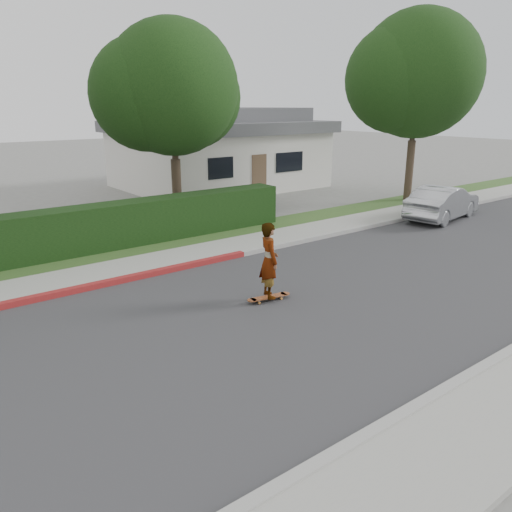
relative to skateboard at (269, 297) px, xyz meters
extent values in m
plane|color=slate|center=(0.65, -0.76, -0.10)|extent=(120.00, 120.00, 0.00)
cube|color=#2D2D30|center=(0.65, -0.76, -0.09)|extent=(60.00, 8.00, 0.01)
cube|color=#9E9E99|center=(0.65, -4.86, -0.02)|extent=(60.00, 0.20, 0.15)
cube|color=#9E9E99|center=(0.65, 3.34, -0.02)|extent=(60.00, 0.20, 0.15)
cube|color=maroon|center=(-4.35, 3.34, -0.02)|extent=(12.00, 0.21, 0.15)
cube|color=gray|center=(0.65, 4.24, -0.04)|extent=(60.00, 1.60, 0.12)
cube|color=#2D4C1E|center=(0.65, 5.84, -0.05)|extent=(60.00, 1.60, 0.10)
cube|color=black|center=(-2.35, 6.44, 0.65)|extent=(15.00, 1.00, 1.50)
cylinder|color=#33261C|center=(2.15, 8.24, 1.16)|extent=(0.36, 0.36, 2.52)
cylinder|color=#33261C|center=(2.15, 8.24, 3.05)|extent=(0.24, 0.24, 2.10)
sphere|color=black|center=(2.15, 8.24, 4.94)|extent=(4.80, 4.80, 4.80)
sphere|color=black|center=(1.35, 8.64, 4.74)|extent=(4.08, 4.08, 4.08)
sphere|color=black|center=(3.05, 8.54, 4.64)|extent=(3.84, 3.84, 3.84)
cylinder|color=#33261C|center=(13.15, 5.74, 1.34)|extent=(0.36, 0.36, 2.88)
cylinder|color=#33261C|center=(13.15, 5.74, 3.50)|extent=(0.24, 0.24, 2.40)
sphere|color=black|center=(13.15, 5.74, 5.66)|extent=(5.60, 5.60, 5.60)
sphere|color=black|center=(12.35, 6.14, 5.46)|extent=(4.76, 4.76, 4.76)
sphere|color=black|center=(14.05, 6.04, 5.36)|extent=(4.48, 4.48, 4.48)
cube|color=beige|center=(8.65, 15.24, 1.40)|extent=(10.00, 8.00, 3.00)
cube|color=#4C4C51|center=(8.65, 15.24, 3.20)|extent=(10.60, 8.60, 0.60)
cube|color=#4C4C51|center=(8.65, 15.24, 3.80)|extent=(8.40, 6.40, 0.80)
cube|color=black|center=(6.15, 11.22, 1.50)|extent=(1.40, 0.06, 1.00)
cube|color=black|center=(10.45, 11.22, 1.50)|extent=(1.80, 0.06, 1.00)
cube|color=brown|center=(8.45, 11.22, 0.95)|extent=(0.90, 0.06, 2.10)
cylinder|color=#C27C35|center=(-0.31, -0.03, -0.06)|extent=(0.07, 0.04, 0.06)
cylinder|color=#C27C35|center=(-0.28, 0.14, -0.06)|extent=(0.07, 0.04, 0.06)
cylinder|color=#C27C35|center=(0.28, -0.14, -0.06)|extent=(0.07, 0.04, 0.06)
cylinder|color=#C27C35|center=(0.31, 0.03, -0.06)|extent=(0.07, 0.04, 0.06)
cube|color=silver|center=(-0.30, 0.05, -0.02)|extent=(0.08, 0.19, 0.03)
cube|color=silver|center=(0.30, -0.05, -0.02)|extent=(0.08, 0.19, 0.03)
cube|color=#612A15|center=(0.00, 0.00, 0.01)|extent=(0.93, 0.37, 0.02)
cylinder|color=#612A15|center=(-0.45, 0.08, 0.01)|extent=(0.26, 0.26, 0.02)
cylinder|color=#612A15|center=(0.45, -0.08, 0.01)|extent=(0.26, 0.26, 0.02)
imported|color=white|center=(0.00, 0.00, 0.92)|extent=(0.62, 0.76, 1.80)
imported|color=#B2B5B9|center=(11.10, 2.56, 0.59)|extent=(4.33, 2.12, 1.37)
camera|label=1|loc=(-6.98, -8.57, 4.40)|focal=35.00mm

